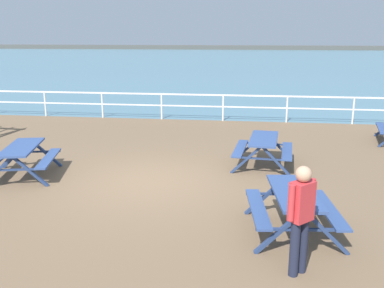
# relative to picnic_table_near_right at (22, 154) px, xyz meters

# --- Properties ---
(ground_plane) EXTENTS (30.00, 24.00, 0.20)m
(ground_plane) POSITION_rel_picnic_table_near_right_xyz_m (3.18, 0.02, -0.68)
(ground_plane) COLOR brown
(sea_band) EXTENTS (142.00, 90.00, 0.01)m
(sea_band) POSITION_rel_picnic_table_near_right_xyz_m (3.18, 52.77, -0.58)
(sea_band) COLOR teal
(sea_band) RESTS_ON ground
(distant_shoreline) EXTENTS (142.00, 6.00, 1.80)m
(distant_shoreline) POSITION_rel_picnic_table_near_right_xyz_m (3.18, 95.77, -0.58)
(distant_shoreline) COLOR #4C4C47
(distant_shoreline) RESTS_ON ground
(seaward_railing) EXTENTS (23.07, 0.07, 1.08)m
(seaward_railing) POSITION_rel_picnic_table_near_right_xyz_m (3.18, 7.77, 0.18)
(seaward_railing) COLOR white
(seaward_railing) RESTS_ON ground
(picnic_table_near_right) EXTENTS (1.87, 2.09, 0.80)m
(picnic_table_near_right) POSITION_rel_picnic_table_near_right_xyz_m (0.00, 0.00, 0.00)
(picnic_table_near_right) COLOR #334C84
(picnic_table_near_right) RESTS_ON ground
(picnic_table_far_left) EXTENTS (1.69, 1.93, 0.80)m
(picnic_table_far_left) POSITION_rel_picnic_table_near_right_xyz_m (5.92, 1.68, 0.00)
(picnic_table_far_left) COLOR #334C84
(picnic_table_far_left) RESTS_ON ground
(picnic_table_seaward) EXTENTS (1.71, 1.95, 0.80)m
(picnic_table_seaward) POSITION_rel_picnic_table_near_right_xyz_m (6.32, -2.27, 0.00)
(picnic_table_seaward) COLOR #334C84
(picnic_table_seaward) RESTS_ON ground
(visitor) EXTENTS (0.41, 0.40, 1.66)m
(visitor) POSITION_rel_picnic_table_near_right_xyz_m (6.28, -3.66, 0.36)
(visitor) COLOR #1E2338
(visitor) RESTS_ON ground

